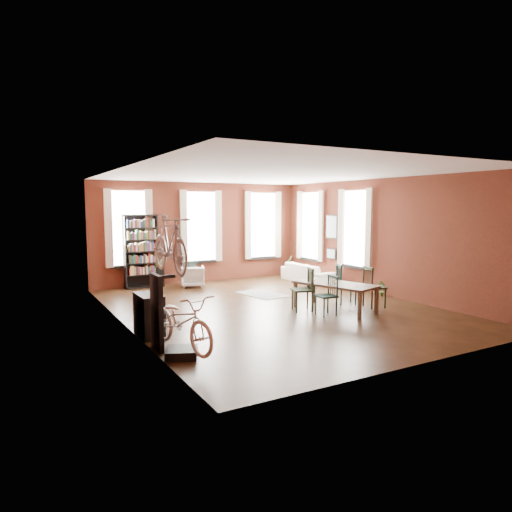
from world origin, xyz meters
TOP-DOWN VIEW (x-y plane):
  - room at (0.25, 0.62)m, footprint 9.00×9.04m
  - dining_table at (1.14, -0.94)m, footprint 1.39×2.08m
  - dining_chair_a at (0.66, -1.23)m, footprint 0.43×0.43m
  - dining_chair_b at (0.45, -0.60)m, footprint 0.59×0.59m
  - dining_chair_c at (2.20, -1.14)m, footprint 0.53×0.53m
  - dining_chair_d at (1.87, -0.49)m, footprint 0.60×0.60m
  - bookshelf at (-2.00, 4.30)m, footprint 1.00×0.32m
  - white_armchair at (-0.61, 3.68)m, footprint 0.86×0.83m
  - cream_sofa at (2.95, 2.60)m, footprint 0.61×2.08m
  - striped_rug at (0.64, 1.59)m, footprint 1.09×1.55m
  - bike_trainer at (-3.18, -2.36)m, footprint 0.67×0.67m
  - bike_wall_rack at (-3.40, -1.80)m, footprint 0.16×0.60m
  - console_table at (-3.28, -0.90)m, footprint 0.40×0.80m
  - plant_stand at (-1.46, 4.30)m, footprint 0.37×0.37m
  - plant_by_sofa at (2.98, 3.90)m, footprint 0.59×0.83m
  - plant_small at (3.37, -0.21)m, footprint 0.28×0.46m
  - bicycle_floor at (-3.18, -2.40)m, footprint 0.79×1.02m
  - bicycle_hung at (-3.15, -1.80)m, footprint 0.47×1.00m
  - plant_on_stand at (-1.49, 4.29)m, footprint 0.50×0.56m

SIDE VIEW (x-z plane):
  - striped_rug at x=0.64m, z-range 0.00..0.01m
  - bike_trainer at x=-3.18m, z-range 0.00..0.15m
  - plant_small at x=3.37m, z-range 0.00..0.15m
  - plant_by_sofa at x=2.98m, z-range 0.00..0.34m
  - plant_stand at x=-1.46m, z-range 0.00..0.61m
  - dining_table at x=1.14m, z-range 0.00..0.65m
  - white_armchair at x=-0.61m, z-range 0.00..0.70m
  - console_table at x=-3.28m, z-range 0.00..0.80m
  - cream_sofa at x=2.95m, z-range 0.00..0.81m
  - dining_chair_a at x=0.66m, z-range 0.00..0.89m
  - dining_chair_c at x=2.20m, z-range 0.00..0.99m
  - dining_chair_d at x=1.87m, z-range 0.00..1.00m
  - dining_chair_b at x=0.45m, z-range 0.00..1.00m
  - bike_wall_rack at x=-3.40m, z-range 0.00..1.30m
  - plant_on_stand at x=-1.49m, z-range 0.61..1.03m
  - bicycle_floor at x=-3.18m, z-range 0.15..1.89m
  - bookshelf at x=-2.00m, z-range 0.00..2.20m
  - bicycle_hung at x=-3.15m, z-range 1.30..2.96m
  - room at x=0.25m, z-range 0.53..3.75m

